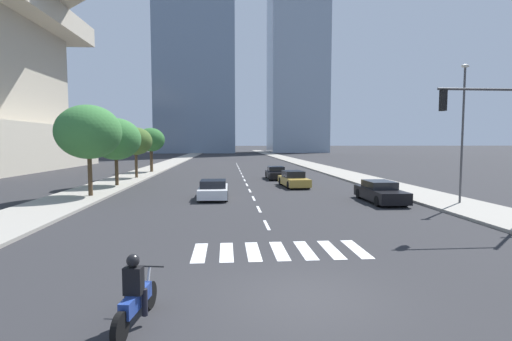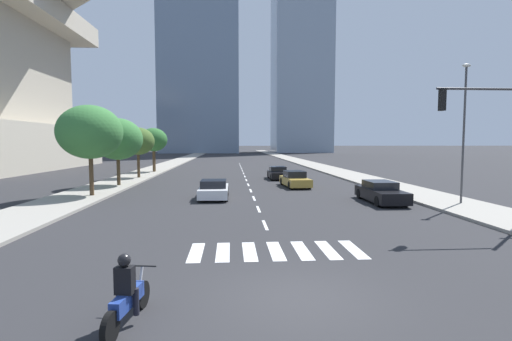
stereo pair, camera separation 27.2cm
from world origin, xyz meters
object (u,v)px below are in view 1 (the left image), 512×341
(sedan_black_3, at_px, (380,192))
(street_tree_second, at_px, (116,139))
(traffic_signal_near, at_px, (492,128))
(sedan_gold_0, at_px, (294,180))
(motorcycle_lead, at_px, (136,297))
(street_tree_fourth, at_px, (151,140))
(street_tree_third, at_px, (136,141))
(street_tree_fifth, at_px, (151,140))
(sedan_black_2, at_px, (276,173))
(street_lamp_east, at_px, (463,124))
(sedan_white_1, at_px, (213,190))
(street_tree_nearest, at_px, (89,132))

(sedan_black_3, height_order, street_tree_second, street_tree_second)
(traffic_signal_near, relative_size, street_tree_second, 1.11)
(sedan_gold_0, distance_m, traffic_signal_near, 17.12)
(motorcycle_lead, xyz_separation_m, street_tree_second, (-7.21, 24.16, 3.38))
(motorcycle_lead, distance_m, street_tree_fourth, 39.32)
(traffic_signal_near, xyz_separation_m, street_tree_third, (-20.22, 23.54, -0.51))
(street_tree_third, bearing_deg, sedan_gold_0, -27.97)
(street_tree_fifth, bearing_deg, sedan_black_2, -32.75)
(street_lamp_east, relative_size, street_tree_fifth, 1.55)
(motorcycle_lead, bearing_deg, sedan_black_3, -28.64)
(traffic_signal_near, height_order, street_tree_third, traffic_signal_near)
(sedan_white_1, bearing_deg, street_tree_fourth, 21.28)
(sedan_gold_0, relative_size, street_tree_fifth, 0.89)
(sedan_black_3, relative_size, street_tree_fourth, 0.90)
(sedan_black_2, distance_m, traffic_signal_near, 23.54)
(motorcycle_lead, height_order, sedan_white_1, motorcycle_lead)
(sedan_gold_0, height_order, street_lamp_east, street_lamp_east)
(motorcycle_lead, relative_size, traffic_signal_near, 0.34)
(street_tree_fourth, bearing_deg, street_tree_second, -90.00)
(street_tree_third, bearing_deg, street_tree_nearest, -90.00)
(sedan_gold_0, bearing_deg, street_tree_third, -122.15)
(street_lamp_east, relative_size, street_tree_second, 1.45)
(motorcycle_lead, relative_size, sedan_white_1, 0.50)
(street_lamp_east, relative_size, street_tree_third, 1.59)
(sedan_black_2, relative_size, traffic_signal_near, 0.69)
(sedan_black_3, relative_size, street_lamp_east, 0.59)
(sedan_white_1, xyz_separation_m, sedan_black_2, (5.87, 12.73, 0.01))
(motorcycle_lead, distance_m, street_tree_nearest, 19.85)
(street_tree_second, xyz_separation_m, street_tree_third, (0.00, 6.82, -0.16))
(sedan_gold_0, height_order, sedan_white_1, sedan_gold_0)
(street_tree_nearest, relative_size, street_tree_fourth, 1.14)
(street_tree_second, distance_m, street_tree_fourth, 14.34)
(sedan_white_1, bearing_deg, motorcycle_lead, 177.00)
(street_tree_second, height_order, street_tree_fifth, street_tree_second)
(sedan_gold_0, relative_size, street_tree_fourth, 0.87)
(sedan_black_3, xyz_separation_m, street_tree_fourth, (-18.57, 23.68, 3.39))
(street_tree_nearest, bearing_deg, street_tree_third, 90.00)
(street_lamp_east, xyz_separation_m, street_tree_third, (-22.79, 17.66, -0.97))
(motorcycle_lead, relative_size, sedan_black_3, 0.44)
(street_tree_second, height_order, street_tree_third, street_tree_second)
(street_lamp_east, bearing_deg, sedan_gold_0, 129.45)
(sedan_gold_0, height_order, street_tree_nearest, street_tree_nearest)
(sedan_white_1, relative_size, street_tree_nearest, 0.70)
(sedan_black_3, bearing_deg, street_tree_third, -130.19)
(sedan_black_3, bearing_deg, sedan_white_1, -101.71)
(traffic_signal_near, relative_size, street_tree_nearest, 1.02)
(street_tree_third, bearing_deg, traffic_signal_near, -49.35)
(motorcycle_lead, bearing_deg, sedan_black_2, -4.11)
(sedan_white_1, height_order, street_tree_fourth, street_tree_fourth)
(sedan_gold_0, xyz_separation_m, sedan_black_2, (-0.59, 6.66, -0.02))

